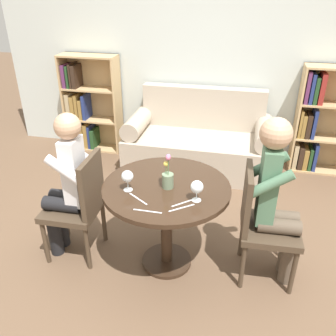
# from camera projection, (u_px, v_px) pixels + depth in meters

# --- Properties ---
(ground_plane) EXTENTS (16.00, 16.00, 0.00)m
(ground_plane) POSITION_uv_depth(u_px,v_px,m) (167.00, 262.00, 2.92)
(ground_plane) COLOR brown
(back_wall) EXTENTS (5.20, 0.05, 2.70)m
(back_wall) POSITION_uv_depth(u_px,v_px,m) (208.00, 47.00, 4.13)
(back_wall) COLOR silver
(back_wall) RESTS_ON ground_plane
(round_table) EXTENTS (0.94, 0.94, 0.73)m
(round_table) POSITION_uv_depth(u_px,v_px,m) (167.00, 202.00, 2.64)
(round_table) COLOR #382619
(round_table) RESTS_ON ground_plane
(couch) EXTENTS (1.70, 0.80, 0.92)m
(couch) POSITION_uv_depth(u_px,v_px,m) (199.00, 143.00, 4.26)
(couch) COLOR #B7A893
(couch) RESTS_ON ground_plane
(bookshelf_left) EXTENTS (0.73, 0.28, 1.24)m
(bookshelf_left) POSITION_uv_depth(u_px,v_px,m) (87.00, 107.00, 4.67)
(bookshelf_left) COLOR tan
(bookshelf_left) RESTS_ON ground_plane
(bookshelf_right) EXTENTS (0.73, 0.28, 1.24)m
(bookshelf_right) POSITION_uv_depth(u_px,v_px,m) (320.00, 122.00, 4.09)
(bookshelf_right) COLOR tan
(bookshelf_right) RESTS_ON ground_plane
(chair_left) EXTENTS (0.43, 0.43, 0.90)m
(chair_left) POSITION_uv_depth(u_px,v_px,m) (80.00, 203.00, 2.80)
(chair_left) COLOR #473828
(chair_left) RESTS_ON ground_plane
(chair_right) EXTENTS (0.44, 0.44, 0.90)m
(chair_right) POSITION_uv_depth(u_px,v_px,m) (261.00, 221.00, 2.59)
(chair_right) COLOR #473828
(chair_right) RESTS_ON ground_plane
(person_left) EXTENTS (0.42, 0.35, 1.23)m
(person_left) POSITION_uv_depth(u_px,v_px,m) (67.00, 185.00, 2.74)
(person_left) COLOR black
(person_left) RESTS_ON ground_plane
(person_right) EXTENTS (0.43, 0.35, 1.29)m
(person_right) POSITION_uv_depth(u_px,v_px,m) (277.00, 199.00, 2.49)
(person_right) COLOR brown
(person_right) RESTS_ON ground_plane
(wine_glass_left) EXTENTS (0.09, 0.09, 0.15)m
(wine_glass_left) POSITION_uv_depth(u_px,v_px,m) (127.00, 177.00, 2.47)
(wine_glass_left) COLOR white
(wine_glass_left) RESTS_ON round_table
(wine_glass_right) EXTENTS (0.09, 0.09, 0.15)m
(wine_glass_right) POSITION_uv_depth(u_px,v_px,m) (197.00, 188.00, 2.36)
(wine_glass_right) COLOR white
(wine_glass_right) RESTS_ON round_table
(flower_vase) EXTENTS (0.08, 0.08, 0.26)m
(flower_vase) POSITION_uv_depth(u_px,v_px,m) (168.00, 177.00, 2.52)
(flower_vase) COLOR gray
(flower_vase) RESTS_ON round_table
(knife_left_setting) EXTENTS (0.19, 0.01, 0.00)m
(knife_left_setting) POSITION_uv_depth(u_px,v_px,m) (148.00, 211.00, 2.29)
(knife_left_setting) COLOR silver
(knife_left_setting) RESTS_ON round_table
(fork_left_setting) EXTENTS (0.16, 0.12, 0.00)m
(fork_left_setting) POSITION_uv_depth(u_px,v_px,m) (138.00, 199.00, 2.42)
(fork_left_setting) COLOR silver
(fork_left_setting) RESTS_ON round_table
(knife_right_setting) EXTENTS (0.16, 0.13, 0.00)m
(knife_right_setting) POSITION_uv_depth(u_px,v_px,m) (182.00, 208.00, 2.32)
(knife_right_setting) COLOR silver
(knife_right_setting) RESTS_ON round_table
(fork_right_setting) EXTENTS (0.15, 0.14, 0.00)m
(fork_right_setting) POSITION_uv_depth(u_px,v_px,m) (184.00, 203.00, 2.38)
(fork_right_setting) COLOR silver
(fork_right_setting) RESTS_ON round_table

